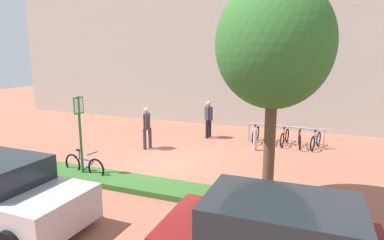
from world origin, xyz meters
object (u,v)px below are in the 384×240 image
Objects in this scene: bike_rack_cluster at (284,137)px; person_suited_navy at (209,117)px; parking_sign_post at (80,125)px; bike_at_sign at (84,166)px; tree_sidewalk at (274,45)px; person_suited_dark at (147,125)px; bollard_steel at (255,140)px.

person_suited_navy is at bearing -179.24° from bike_rack_cluster.
parking_sign_post is 1.32m from bike_at_sign.
tree_sidewalk is 3.21× the size of person_suited_dark.
person_suited_dark is (-4.14, -1.41, 0.53)m from bollard_steel.
person_suited_dark is at bearing 85.88° from bike_at_sign.
parking_sign_post is 1.49× the size of person_suited_navy.
bike_at_sign is 1.86× the size of bollard_steel.
bike_at_sign is (-5.70, -0.11, -3.64)m from tree_sidewalk.
bollard_steel is (4.39, 5.03, -1.22)m from parking_sign_post.
person_suited_navy is at bearing 152.18° from bollard_steel.
bollard_steel is at bearing -126.76° from bike_rack_cluster.
bike_rack_cluster is (5.39, 6.36, -1.32)m from parking_sign_post.
tree_sidewalk is at bearing 2.01° from parking_sign_post.
tree_sidewalk is at bearing -87.22° from bike_rack_cluster.
bike_rack_cluster is at bearing 53.24° from bollard_steel.
person_suited_navy is (-2.44, 1.29, 0.53)m from bollard_steel.
bike_at_sign is 0.52× the size of bike_rack_cluster.
parking_sign_post is 8.44m from bike_rack_cluster.
tree_sidewalk is 7.16m from bike_rack_cluster.
bollard_steel is 2.81m from person_suited_navy.
bollard_steel is (-1.00, -1.33, 0.10)m from bike_rack_cluster.
person_suited_dark is at bearing -122.19° from person_suited_navy.
person_suited_dark is at bearing -151.87° from bike_rack_cluster.
person_suited_dark is at bearing -161.17° from bollard_steel.
parking_sign_post is 1.53× the size of bike_at_sign.
tree_sidewalk reaches higher than person_suited_dark.
bike_at_sign reaches higher than bike_rack_cluster.
person_suited_dark is (-1.70, -2.70, 0.00)m from person_suited_navy.
bollard_steel is at bearing -27.82° from person_suited_navy.
bollard_steel is 0.52× the size of person_suited_dark.
bike_rack_cluster is at bearing 28.13° from person_suited_dark.
parking_sign_post is 6.78m from bollard_steel.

